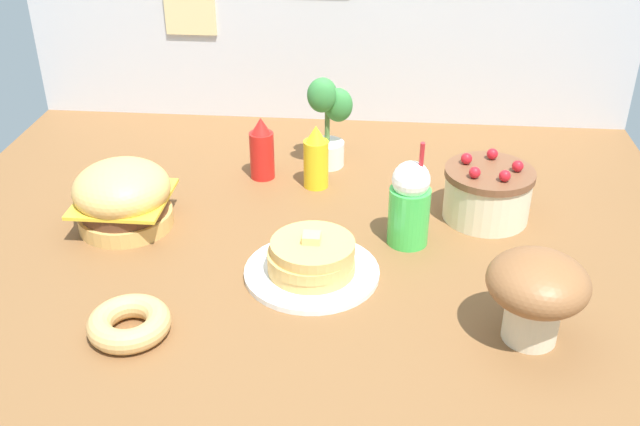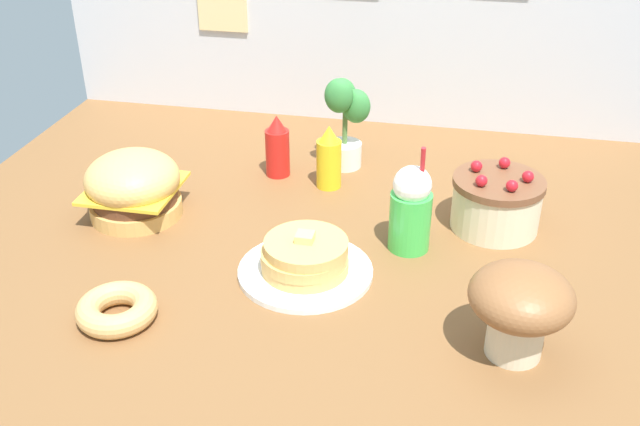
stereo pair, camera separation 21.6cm
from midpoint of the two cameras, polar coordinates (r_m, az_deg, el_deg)
The scene contains 11 objects.
ground_plane at distance 2.18m, azimuth 1.05°, elevation -3.58°, with size 2.44×2.16×0.02m, color brown.
back_wall at distance 2.97m, azimuth 5.16°, elevation 15.78°, with size 2.44×0.04×0.94m.
burger at distance 2.38m, azimuth -11.84°, elevation 1.98°, with size 0.30×0.30×0.22m.
pancake_stack at distance 2.06m, azimuth 1.84°, elevation -3.81°, with size 0.38×0.38×0.13m.
layer_cake at distance 2.36m, azimuth 16.17°, elevation 0.72°, with size 0.28×0.28×0.21m.
ketchup_bottle at distance 2.59m, azimuth -0.95°, elevation 5.05°, with size 0.09×0.09×0.23m.
mustard_bottle at distance 2.51m, azimuth 3.17°, elevation 4.18°, with size 0.09×0.09×0.23m.
cream_soda_cup at distance 2.17m, azimuth 9.93°, elevation 0.25°, with size 0.12×0.12×0.34m.
donut_pink_glaze at distance 1.95m, azimuth -12.51°, elevation -7.39°, with size 0.21×0.21×0.06m.
potted_plant at distance 2.63m, azimuth 4.36°, elevation 7.26°, with size 0.16×0.14×0.35m.
mushroom_stool at distance 1.82m, azimuth 18.67°, elevation -6.85°, with size 0.25×0.25×0.24m.
Camera 2 is at (0.44, -1.77, 1.19)m, focal length 41.07 mm.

